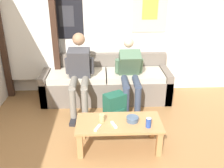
{
  "coord_description": "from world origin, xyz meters",
  "views": [
    {
      "loc": [
        -0.17,
        -2.06,
        2.09
      ],
      "look_at": [
        -0.04,
        1.14,
        0.67
      ],
      "focal_mm": 40.0,
      "sensor_mm": 36.0,
      "label": 1
    }
  ],
  "objects_px": {
    "drink_can_blue": "(148,123)",
    "game_controller_near_left": "(98,128)",
    "person_seated_teen": "(130,72)",
    "coffee_table": "(119,127)",
    "backpack": "(115,108)",
    "ceramic_bowl": "(132,119)",
    "pillar_candle": "(102,118)",
    "person_seated_adult": "(79,71)",
    "game_controller_near_right": "(114,125)",
    "couch": "(106,83)"
  },
  "relations": [
    {
      "from": "person_seated_adult",
      "to": "game_controller_near_left",
      "type": "distance_m",
      "value": 1.25
    },
    {
      "from": "game_controller_near_left",
      "to": "person_seated_teen",
      "type": "bearing_deg",
      "value": 67.11
    },
    {
      "from": "ceramic_bowl",
      "to": "drink_can_blue",
      "type": "distance_m",
      "value": 0.23
    },
    {
      "from": "person_seated_teen",
      "to": "drink_can_blue",
      "type": "distance_m",
      "value": 1.23
    },
    {
      "from": "coffee_table",
      "to": "pillar_candle",
      "type": "xyz_separation_m",
      "value": [
        -0.21,
        0.03,
        0.12
      ]
    },
    {
      "from": "ceramic_bowl",
      "to": "pillar_candle",
      "type": "relative_size",
      "value": 1.42
    },
    {
      "from": "couch",
      "to": "backpack",
      "type": "bearing_deg",
      "value": -81.7
    },
    {
      "from": "pillar_candle",
      "to": "game_controller_near_right",
      "type": "height_order",
      "value": "pillar_candle"
    },
    {
      "from": "couch",
      "to": "ceramic_bowl",
      "type": "height_order",
      "value": "couch"
    },
    {
      "from": "couch",
      "to": "person_seated_teen",
      "type": "height_order",
      "value": "person_seated_teen"
    },
    {
      "from": "person_seated_adult",
      "to": "game_controller_near_right",
      "type": "height_order",
      "value": "person_seated_adult"
    },
    {
      "from": "person_seated_adult",
      "to": "drink_can_blue",
      "type": "height_order",
      "value": "person_seated_adult"
    },
    {
      "from": "ceramic_bowl",
      "to": "game_controller_near_left",
      "type": "distance_m",
      "value": 0.46
    },
    {
      "from": "person_seated_adult",
      "to": "pillar_candle",
      "type": "bearing_deg",
      "value": -70.97
    },
    {
      "from": "coffee_table",
      "to": "backpack",
      "type": "distance_m",
      "value": 0.64
    },
    {
      "from": "drink_can_blue",
      "to": "backpack",
      "type": "bearing_deg",
      "value": 115.66
    },
    {
      "from": "backpack",
      "to": "couch",
      "type": "bearing_deg",
      "value": 98.3
    },
    {
      "from": "game_controller_near_right",
      "to": "couch",
      "type": "bearing_deg",
      "value": 92.39
    },
    {
      "from": "ceramic_bowl",
      "to": "game_controller_near_right",
      "type": "distance_m",
      "value": 0.26
    },
    {
      "from": "person_seated_teen",
      "to": "game_controller_near_right",
      "type": "bearing_deg",
      "value": -105.26
    },
    {
      "from": "person_seated_teen",
      "to": "ceramic_bowl",
      "type": "distance_m",
      "value": 1.1
    },
    {
      "from": "person_seated_teen",
      "to": "coffee_table",
      "type": "bearing_deg",
      "value": -102.96
    },
    {
      "from": "pillar_candle",
      "to": "drink_can_blue",
      "type": "relative_size",
      "value": 0.9
    },
    {
      "from": "person_seated_adult",
      "to": "backpack",
      "type": "bearing_deg",
      "value": -36.38
    },
    {
      "from": "ceramic_bowl",
      "to": "game_controller_near_right",
      "type": "bearing_deg",
      "value": -159.45
    },
    {
      "from": "backpack",
      "to": "game_controller_near_right",
      "type": "relative_size",
      "value": 3.05
    },
    {
      "from": "coffee_table",
      "to": "ceramic_bowl",
      "type": "relative_size",
      "value": 6.81
    },
    {
      "from": "backpack",
      "to": "pillar_candle",
      "type": "relative_size",
      "value": 4.01
    },
    {
      "from": "game_controller_near_left",
      "to": "game_controller_near_right",
      "type": "xyz_separation_m",
      "value": [
        0.2,
        0.06,
        0.0
      ]
    },
    {
      "from": "drink_can_blue",
      "to": "game_controller_near_right",
      "type": "xyz_separation_m",
      "value": [
        -0.42,
        0.05,
        -0.05
      ]
    },
    {
      "from": "drink_can_blue",
      "to": "game_controller_near_left",
      "type": "relative_size",
      "value": 0.86
    },
    {
      "from": "pillar_candle",
      "to": "coffee_table",
      "type": "bearing_deg",
      "value": -7.0
    },
    {
      "from": "person_seated_teen",
      "to": "backpack",
      "type": "xyz_separation_m",
      "value": [
        -0.26,
        -0.45,
        -0.41
      ]
    },
    {
      "from": "pillar_candle",
      "to": "ceramic_bowl",
      "type": "bearing_deg",
      "value": -2.5
    },
    {
      "from": "person_seated_teen",
      "to": "ceramic_bowl",
      "type": "bearing_deg",
      "value": -94.08
    },
    {
      "from": "ceramic_bowl",
      "to": "pillar_candle",
      "type": "xyz_separation_m",
      "value": [
        -0.39,
        0.02,
        0.01
      ]
    },
    {
      "from": "couch",
      "to": "ceramic_bowl",
      "type": "distance_m",
      "value": 1.46
    },
    {
      "from": "game_controller_near_right",
      "to": "backpack",
      "type": "bearing_deg",
      "value": 85.8
    },
    {
      "from": "drink_can_blue",
      "to": "game_controller_near_right",
      "type": "height_order",
      "value": "drink_can_blue"
    },
    {
      "from": "couch",
      "to": "game_controller_near_right",
      "type": "height_order",
      "value": "couch"
    },
    {
      "from": "coffee_table",
      "to": "backpack",
      "type": "bearing_deg",
      "value": 91.4
    },
    {
      "from": "backpack",
      "to": "game_controller_near_left",
      "type": "distance_m",
      "value": 0.83
    },
    {
      "from": "backpack",
      "to": "game_controller_near_right",
      "type": "height_order",
      "value": "backpack"
    },
    {
      "from": "person_seated_teen",
      "to": "backpack",
      "type": "relative_size",
      "value": 2.5
    },
    {
      "from": "coffee_table",
      "to": "game_controller_near_right",
      "type": "distance_m",
      "value": 0.13
    },
    {
      "from": "pillar_candle",
      "to": "drink_can_blue",
      "type": "bearing_deg",
      "value": -15.17
    },
    {
      "from": "couch",
      "to": "person_seated_adult",
      "type": "distance_m",
      "value": 0.7
    },
    {
      "from": "coffee_table",
      "to": "person_seated_teen",
      "type": "distance_m",
      "value": 1.15
    },
    {
      "from": "person_seated_adult",
      "to": "drink_can_blue",
      "type": "xyz_separation_m",
      "value": [
        0.91,
        -1.17,
        -0.24
      ]
    },
    {
      "from": "game_controller_near_right",
      "to": "game_controller_near_left",
      "type": "bearing_deg",
      "value": -164.04
    }
  ]
}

